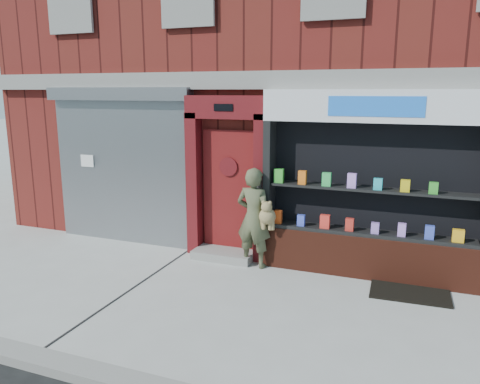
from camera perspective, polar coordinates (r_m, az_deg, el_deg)
The scene contains 7 objects.
ground at distance 6.86m, azimuth -1.71°, elevation -13.48°, with size 80.00×80.00×0.00m, color #9E9E99.
building at distance 11.98m, azimuth 9.84°, elevation 16.97°, with size 12.00×8.16×8.00m.
shutter_bay at distance 9.43m, azimuth -14.19°, elevation 4.20°, with size 3.10×0.30×3.04m.
red_door_bay at distance 8.33m, azimuth -1.58°, elevation 1.72°, with size 1.52×0.58×2.90m.
pharmacy_bay at distance 7.70m, azimuth 15.68°, elevation -0.24°, with size 3.50×0.41×3.00m.
woman at distance 7.95m, azimuth 1.81°, elevation -3.13°, with size 0.74×0.49×1.73m.
doormat at distance 7.65m, azimuth 19.98°, elevation -11.34°, with size 1.15×0.80×0.03m, color black.
Camera 1 is at (2.41, -5.69, 2.98)m, focal length 35.00 mm.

